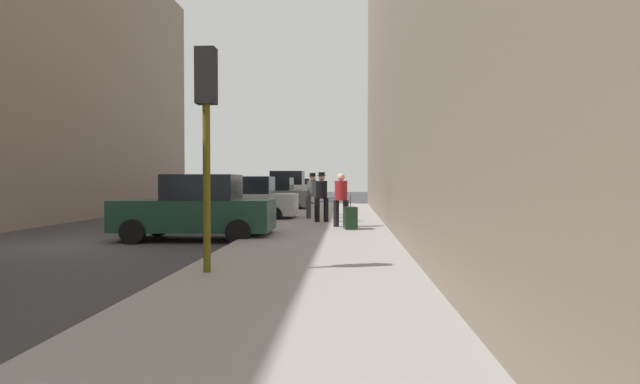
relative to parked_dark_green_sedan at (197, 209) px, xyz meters
The scene contains 15 objects.
ground_plane 3.01m from the parked_dark_green_sedan, 156.57° to the right, with size 120.00×120.00×0.00m, color #38383A.
sidewalk 3.63m from the parked_dark_green_sedan, 18.88° to the right, with size 4.00×40.00×0.15m, color gray.
parked_dark_green_sedan is the anchor object (origin of this frame).
parked_silver_sedan 6.25m from the parked_dark_green_sedan, 90.00° to the left, with size 4.21×2.09×1.79m.
parked_gray_coupe 13.06m from the parked_dark_green_sedan, 90.00° to the left, with size 4.25×2.15×1.79m.
parked_white_van 18.88m from the parked_dark_green_sedan, 90.00° to the left, with size 4.65×2.16×2.25m.
parked_red_hatchback 25.79m from the parked_dark_green_sedan, 90.00° to the left, with size 4.26×2.17×1.79m.
parked_blue_sedan 32.51m from the parked_dark_green_sedan, 90.00° to the left, with size 4.25×2.15×1.79m.
fire_hydrant 2.09m from the parked_dark_green_sedan, 28.83° to the left, with size 0.42×0.22×0.70m.
traffic_light 6.09m from the parked_dark_green_sedan, 71.31° to the right, with size 0.32×0.32×3.60m.
pedestrian_in_red_jacket 4.64m from the parked_dark_green_sedan, 32.85° to the left, with size 0.53×0.50×1.71m.
pedestrian_with_beanie 6.65m from the parked_dark_green_sedan, 65.81° to the left, with size 0.52×0.46×1.78m.
pedestrian_with_fedora 5.45m from the parked_dark_green_sedan, 54.39° to the left, with size 0.53×0.48×1.78m.
pedestrian_in_jeans 8.22m from the parked_dark_green_sedan, 71.47° to the left, with size 0.52×0.46×1.71m.
rolling_suitcase 4.56m from the parked_dark_green_sedan, 22.88° to the left, with size 0.44×0.61×1.04m.
Camera 1 is at (6.78, -12.23, 1.62)m, focal length 28.00 mm.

